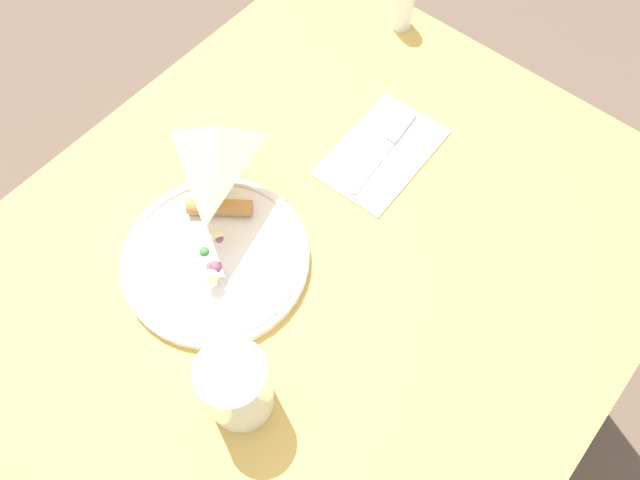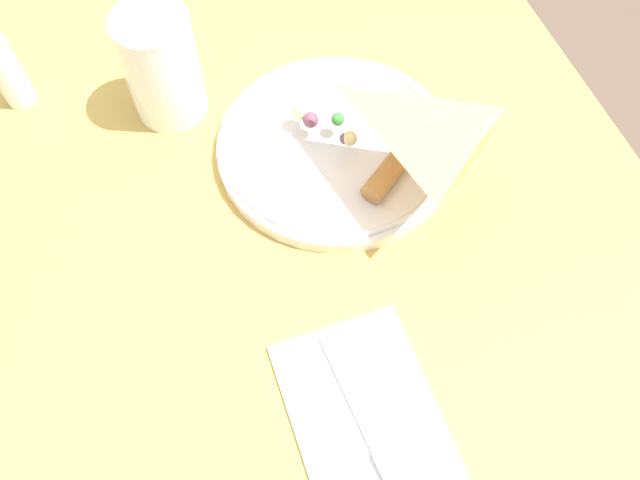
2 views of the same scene
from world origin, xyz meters
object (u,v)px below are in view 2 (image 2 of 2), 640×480
butter_knife (375,436)px  salt_shaker (3,65)px  dining_table (264,256)px  plate_pizza (337,144)px  napkin_folded (370,428)px  milk_glass (162,70)px

butter_knife → salt_shaker: bearing=21.9°
dining_table → plate_pizza: plate_pizza is taller
napkin_folded → salt_shaker: bearing=28.7°
plate_pizza → napkin_folded: (-0.30, 0.07, -0.01)m
dining_table → napkin_folded: (-0.25, -0.04, 0.11)m
dining_table → salt_shaker: size_ratio=10.32×
dining_table → salt_shaker: bearing=44.5°
milk_glass → napkin_folded: 0.43m
butter_knife → salt_shaker: 0.56m
plate_pizza → milk_glass: bearing=53.5°
plate_pizza → napkin_folded: bearing=167.5°
dining_table → plate_pizza: bearing=-66.1°
dining_table → butter_knife: bearing=-171.5°
dining_table → salt_shaker: salt_shaker is taller
butter_knife → milk_glass: bearing=6.4°
milk_glass → napkin_folded: bearing=-167.0°
napkin_folded → milk_glass: bearing=13.0°
salt_shaker → dining_table: bearing=-135.5°
plate_pizza → butter_knife: (-0.31, 0.07, -0.01)m
napkin_folded → butter_knife: (-0.01, -0.00, 0.00)m
dining_table → napkin_folded: napkin_folded is taller
napkin_folded → salt_shaker: size_ratio=1.93×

